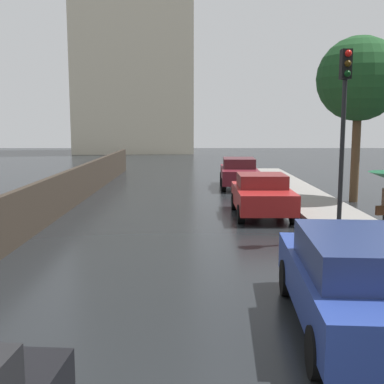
% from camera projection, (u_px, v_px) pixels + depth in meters
% --- Properties ---
extents(car_red_near_kerb, '(1.93, 3.84, 1.44)m').
position_uv_depth(car_red_near_kerb, '(261.00, 195.00, 16.58)').
color(car_red_near_kerb, maroon).
rests_on(car_red_near_kerb, ground).
extents(car_maroon_mid_road, '(1.94, 4.36, 1.47)m').
position_uv_depth(car_maroon_mid_road, '(238.00, 172.00, 23.95)').
color(car_maroon_mid_road, maroon).
rests_on(car_maroon_mid_road, ground).
extents(car_blue_behind_camera, '(2.14, 4.58, 1.54)m').
position_uv_depth(car_blue_behind_camera, '(356.00, 280.00, 7.31)').
color(car_blue_behind_camera, navy).
rests_on(car_blue_behind_camera, ground).
extents(traffic_light, '(0.26, 0.39, 4.91)m').
position_uv_depth(traffic_light, '(343.00, 111.00, 12.45)').
color(traffic_light, black).
rests_on(traffic_light, sidewalk_strip).
extents(street_tree_near, '(3.32, 3.32, 6.58)m').
position_uv_depth(street_tree_near, '(358.00, 80.00, 19.01)').
color(street_tree_near, '#4C3823').
rests_on(street_tree_near, ground).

